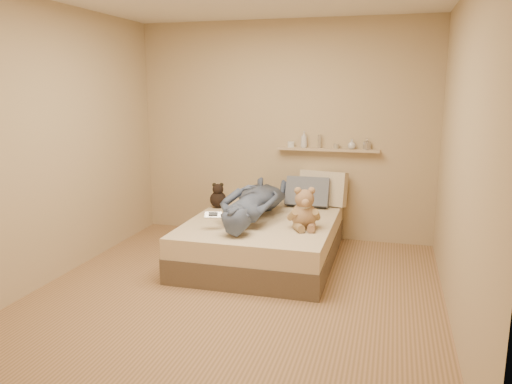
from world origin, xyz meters
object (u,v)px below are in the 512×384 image
(pillow_cream, at_px, (323,188))
(person, at_px, (254,201))
(teddy_bear, at_px, (304,211))
(game_console, at_px, (213,215))
(dark_plush, at_px, (218,197))
(pillow_grey, at_px, (308,192))
(wall_shelf, at_px, (328,150))
(bed, at_px, (263,239))

(pillow_cream, xyz_separation_m, person, (-0.62, -0.83, -0.01))
(teddy_bear, height_order, person, teddy_bear)
(game_console, xyz_separation_m, dark_plush, (-0.26, 0.87, -0.02))
(pillow_grey, height_order, person, person)
(teddy_bear, bearing_deg, person, 157.13)
(teddy_bear, relative_size, person, 0.27)
(game_console, distance_m, person, 0.58)
(dark_plush, bearing_deg, pillow_grey, 18.62)
(dark_plush, xyz_separation_m, pillow_cream, (1.15, 0.47, 0.07))
(teddy_bear, height_order, pillow_grey, teddy_bear)
(dark_plush, distance_m, wall_shelf, 1.40)
(dark_plush, bearing_deg, game_console, -73.30)
(bed, distance_m, pillow_grey, 0.87)
(pillow_grey, height_order, wall_shelf, wall_shelf)
(bed, xyz_separation_m, person, (-0.10, 0.00, 0.42))
(bed, xyz_separation_m, wall_shelf, (0.55, 0.91, 0.88))
(teddy_bear, distance_m, pillow_cream, 1.08)
(teddy_bear, bearing_deg, bed, 153.08)
(game_console, bearing_deg, dark_plush, 106.70)
(game_console, relative_size, person, 0.11)
(bed, bearing_deg, dark_plush, 150.52)
(bed, height_order, pillow_grey, pillow_grey)
(game_console, height_order, pillow_grey, pillow_grey)
(teddy_bear, height_order, dark_plush, teddy_bear)
(teddy_bear, bearing_deg, wall_shelf, 86.68)
(pillow_cream, bearing_deg, pillow_grey, -138.75)
(bed, bearing_deg, game_console, -125.65)
(bed, bearing_deg, pillow_cream, 58.10)
(dark_plush, relative_size, pillow_cream, 0.54)
(wall_shelf, bearing_deg, game_console, -122.85)
(person, distance_m, wall_shelf, 1.21)
(teddy_bear, height_order, pillow_cream, teddy_bear)
(teddy_bear, bearing_deg, pillow_grey, 97.67)
(bed, relative_size, pillow_grey, 3.80)
(dark_plush, xyz_separation_m, pillow_grey, (0.99, 0.33, 0.04))
(pillow_cream, xyz_separation_m, wall_shelf, (0.03, 0.08, 0.45))
(wall_shelf, bearing_deg, pillow_grey, -131.38)
(dark_plush, height_order, pillow_cream, pillow_cream)
(bed, distance_m, pillow_cream, 1.07)
(bed, relative_size, person, 1.20)
(bed, height_order, dark_plush, dark_plush)
(bed, height_order, wall_shelf, wall_shelf)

